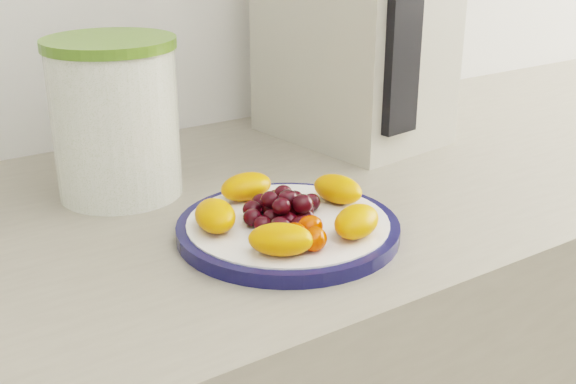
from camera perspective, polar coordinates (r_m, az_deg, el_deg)
plate_rim at (r=0.77m, az=-0.00°, el=-2.93°), size 0.24×0.24×0.01m
plate_face at (r=0.77m, az=-0.00°, el=-2.87°), size 0.22×0.22×0.02m
canister at (r=0.88m, az=-13.44°, el=5.31°), size 0.15×0.15×0.18m
canister_lid at (r=0.86m, az=-13.99°, el=11.35°), size 0.16×0.16×0.01m
appliance_body at (r=1.08m, az=5.19°, el=12.62°), size 0.21×0.28×0.32m
appliance_panel at (r=0.96m, az=9.03°, el=11.56°), size 0.06×0.02×0.24m
fruit_plate at (r=0.76m, az=-0.04°, el=-1.51°), size 0.21×0.20×0.03m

